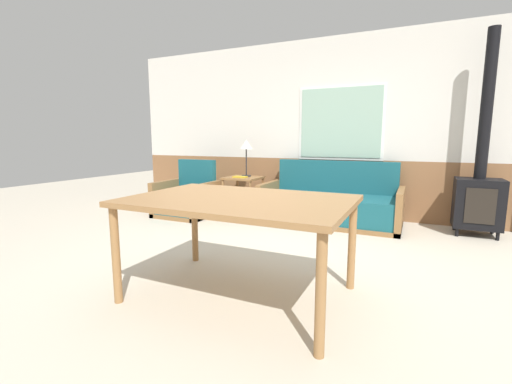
{
  "coord_description": "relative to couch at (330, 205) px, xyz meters",
  "views": [
    {
      "loc": [
        1.17,
        -2.71,
        1.19
      ],
      "look_at": [
        -0.6,
        1.07,
        0.54
      ],
      "focal_mm": 24.0,
      "sensor_mm": 36.0,
      "label": 1
    }
  ],
  "objects": [
    {
      "name": "side_table",
      "position": [
        -1.38,
        -0.01,
        0.24
      ],
      "size": [
        0.53,
        0.53,
        0.6
      ],
      "color": "olive",
      "rests_on": "ground_plane"
    },
    {
      "name": "wood_stove",
      "position": [
        1.8,
        0.16,
        0.37
      ],
      "size": [
        0.53,
        0.43,
        2.48
      ],
      "color": "black",
      "rests_on": "ground_plane"
    },
    {
      "name": "book_stack",
      "position": [
        -1.39,
        -0.1,
        0.35
      ],
      "size": [
        0.21,
        0.14,
        0.02
      ],
      "color": "gold",
      "rests_on": "side_table"
    },
    {
      "name": "dining_table",
      "position": [
        -0.09,
        -2.58,
        0.44
      ],
      "size": [
        1.62,
        1.09,
        0.76
      ],
      "color": "#9E7042",
      "rests_on": "ground_plane"
    },
    {
      "name": "wall_back",
      "position": [
        -0.09,
        0.55,
        1.1
      ],
      "size": [
        7.2,
        0.09,
        2.7
      ],
      "color": "#8E603D",
      "rests_on": "ground_plane"
    },
    {
      "name": "table_lamp",
      "position": [
        -1.38,
        0.09,
        0.81
      ],
      "size": [
        0.21,
        0.21,
        0.58
      ],
      "color": "#262628",
      "rests_on": "side_table"
    },
    {
      "name": "couch",
      "position": [
        0.0,
        0.0,
        0.0
      ],
      "size": [
        1.93,
        0.84,
        0.87
      ],
      "color": "olive",
      "rests_on": "ground_plane"
    },
    {
      "name": "armchair",
      "position": [
        -2.14,
        -0.47,
        -0.0
      ],
      "size": [
        0.83,
        0.75,
        0.86
      ],
      "rotation": [
        0.0,
        0.0,
        0.01
      ],
      "color": "olive",
      "rests_on": "ground_plane"
    },
    {
      "name": "ground_plane",
      "position": [
        -0.09,
        -2.07,
        -0.26
      ],
      "size": [
        16.0,
        16.0,
        0.0
      ],
      "primitive_type": "plane",
      "color": "beige"
    }
  ]
}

